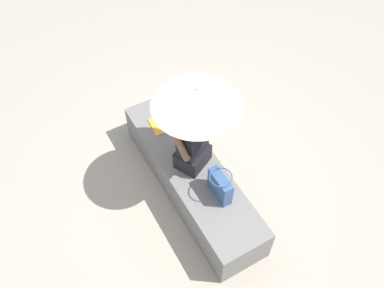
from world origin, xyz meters
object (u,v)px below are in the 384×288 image
Objects in this scene: magazine at (160,125)px; handbag_black at (220,186)px; parasol at (197,97)px; person_seated at (193,140)px.

handbag_black is at bearing -169.65° from magazine.
parasol is 4.00× the size of magazine.
parasol is at bearing 0.36° from handbag_black.
handbag_black is 1.13× the size of magazine.
person_seated reaches higher than handbag_black.
person_seated is 0.76m from magazine.
person_seated is at bearing -169.26° from magazine.
parasol is at bearing -105.01° from person_seated.
handbag_black is (-0.47, -0.00, -0.83)m from parasol.
person_seated is at bearing 74.99° from parasol.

